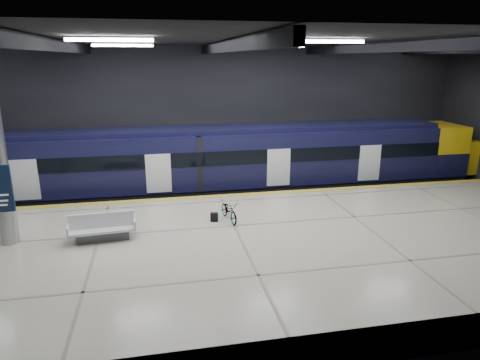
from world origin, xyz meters
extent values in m
plane|color=black|center=(0.00, 0.00, 0.00)|extent=(30.00, 30.00, 0.00)
cube|color=black|center=(0.00, 8.00, 4.00)|extent=(30.00, 0.10, 8.00)
cube|color=black|center=(0.00, -8.00, 4.00)|extent=(30.00, 0.10, 8.00)
cube|color=black|center=(0.00, 0.00, 8.00)|extent=(30.00, 16.00, 0.10)
cube|color=black|center=(-6.00, 0.00, 7.75)|extent=(0.25, 16.00, 0.40)
cube|color=black|center=(0.00, 0.00, 7.75)|extent=(0.25, 16.00, 0.40)
cube|color=black|center=(6.00, 0.00, 7.75)|extent=(0.25, 16.00, 0.40)
cube|color=white|center=(-4.00, -2.00, 7.88)|extent=(2.60, 0.18, 0.10)
cube|color=white|center=(3.00, -2.00, 7.88)|extent=(2.60, 0.18, 0.10)
cube|color=white|center=(-4.00, 4.00, 7.88)|extent=(2.60, 0.18, 0.10)
cube|color=white|center=(3.00, 4.00, 7.88)|extent=(2.60, 0.18, 0.10)
cube|color=white|center=(10.00, 4.00, 7.88)|extent=(2.60, 0.18, 0.10)
cube|color=beige|center=(0.00, -2.50, 0.55)|extent=(30.00, 11.00, 1.10)
cube|color=gold|center=(0.00, 2.75, 1.11)|extent=(30.00, 0.40, 0.01)
cube|color=gray|center=(0.00, 4.78, 0.08)|extent=(30.00, 0.08, 0.16)
cube|color=gray|center=(0.00, 6.22, 0.08)|extent=(30.00, 0.08, 0.16)
cube|color=black|center=(0.23, 5.50, 0.55)|extent=(24.00, 2.58, 0.80)
cube|color=black|center=(0.23, 5.50, 2.33)|extent=(24.00, 2.80, 2.75)
cube|color=black|center=(0.23, 5.50, 3.82)|extent=(24.00, 2.30, 0.24)
cube|color=black|center=(0.23, 4.09, 2.60)|extent=(24.00, 0.04, 0.70)
cube|color=white|center=(3.23, 4.08, 2.00)|extent=(1.20, 0.05, 1.90)
cube|color=yellow|center=(13.23, 5.50, 2.33)|extent=(2.00, 2.80, 2.75)
ellipsoid|color=yellow|center=(15.83, 5.50, 1.85)|extent=(3.60, 2.52, 1.90)
cube|color=black|center=(13.53, 5.50, 2.50)|extent=(1.60, 2.38, 0.80)
cube|color=#595B60|center=(-4.82, -1.37, 1.27)|extent=(1.82, 0.69, 0.34)
cube|color=silver|center=(-4.82, -1.37, 1.52)|extent=(2.30, 1.12, 0.09)
cube|color=silver|center=(-4.82, -1.37, 1.84)|extent=(2.23, 0.26, 0.56)
cube|color=silver|center=(-5.94, -1.46, 1.66)|extent=(0.14, 0.95, 0.34)
cube|color=silver|center=(-3.71, -1.29, 1.66)|extent=(0.14, 0.95, 0.34)
imported|color=#99999E|center=(-0.09, -0.38, 1.51)|extent=(0.85, 1.64, 0.82)
cube|color=black|center=(-0.69, -0.38, 1.28)|extent=(0.33, 0.24, 0.35)
camera|label=1|loc=(-2.77, -16.16, 7.34)|focal=32.00mm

